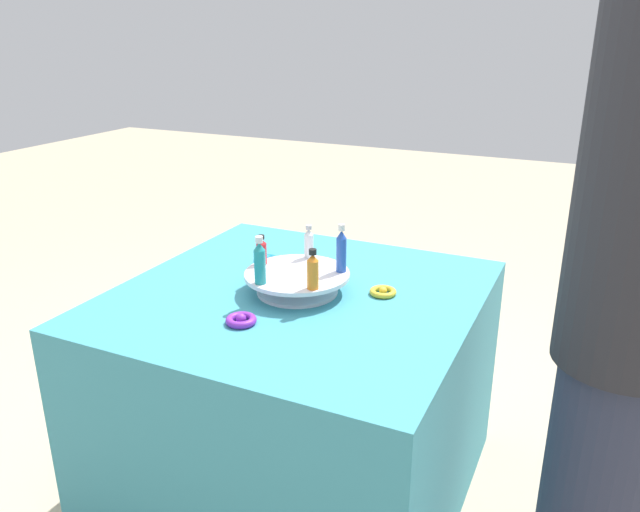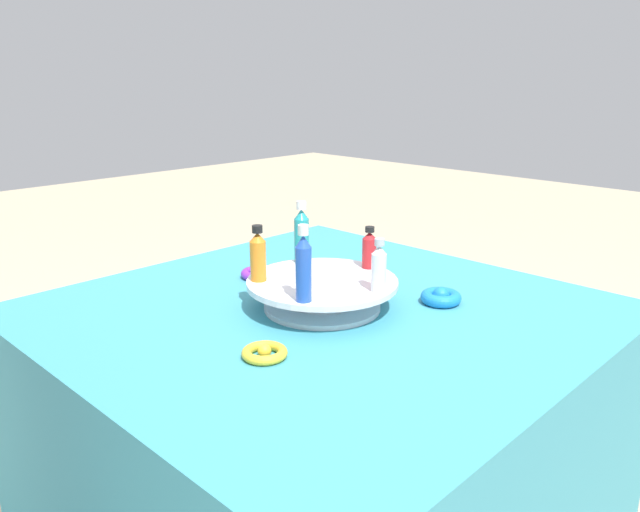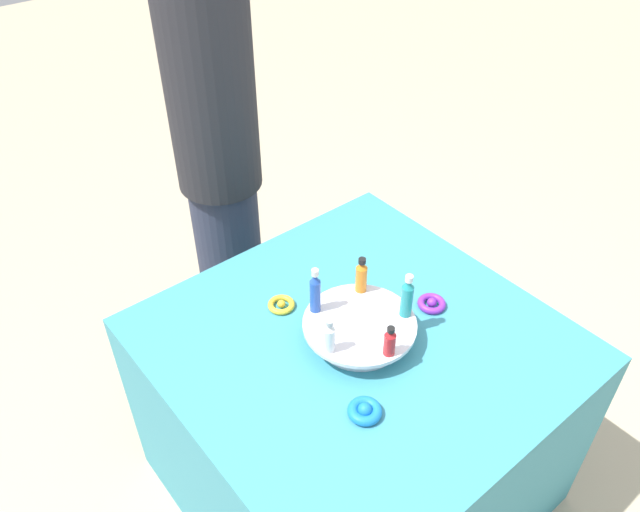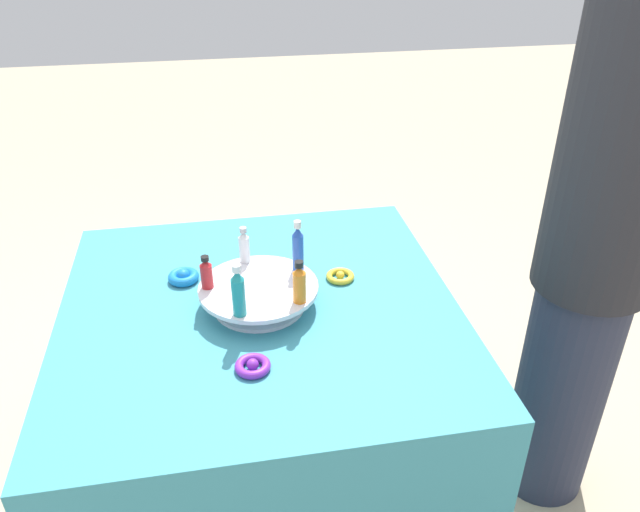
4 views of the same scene
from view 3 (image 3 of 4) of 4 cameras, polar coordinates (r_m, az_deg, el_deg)
name	(u,v)px [view 3 (image 3 of 4)]	position (r m, az deg, el deg)	size (l,w,h in m)	color
ground_plane	(351,478)	(2.32, 2.83, -19.62)	(12.00, 12.00, 0.00)	tan
party_table	(354,416)	(2.02, 3.15, -14.42)	(1.04, 1.04, 0.71)	teal
display_stand	(359,329)	(1.72, 3.61, -6.67)	(0.31, 0.31, 0.06)	silver
bottle_clear	(329,337)	(1.60, 0.87, -7.40)	(0.03, 0.03, 0.11)	silver
bottle_red	(390,342)	(1.60, 6.39, -7.79)	(0.03, 0.03, 0.09)	#B21E23
bottle_teal	(407,297)	(1.69, 7.96, -3.74)	(0.03, 0.03, 0.14)	teal
bottle_orange	(361,276)	(1.76, 3.80, -1.83)	(0.03, 0.03, 0.12)	orange
bottle_blue	(315,292)	(1.69, -0.44, -3.30)	(0.03, 0.03, 0.15)	#234CAD
ribbon_bow_blue	(365,411)	(1.58, 4.11, -13.93)	(0.09, 0.09, 0.04)	blue
ribbon_bow_purple	(432,303)	(1.86, 10.17, -4.29)	(0.08, 0.08, 0.03)	purple
ribbon_bow_gold	(281,305)	(1.83, -3.56, -4.46)	(0.08, 0.08, 0.02)	gold
person_figure	(217,146)	(2.25, -9.42, 9.92)	(0.30, 0.30, 1.78)	#282D42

